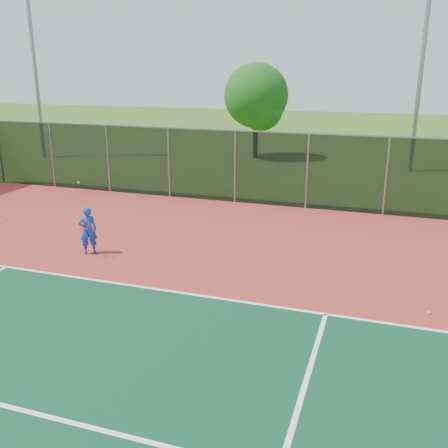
# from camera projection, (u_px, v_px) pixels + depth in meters

# --- Properties ---
(ground) EXTENTS (120.00, 120.00, 0.00)m
(ground) POSITION_uv_depth(u_px,v_px,m) (197.00, 371.00, 9.36)
(ground) COLOR #345718
(ground) RESTS_ON ground
(court_apron) EXTENTS (30.00, 20.00, 0.02)m
(court_apron) POSITION_uv_depth(u_px,v_px,m) (230.00, 322.00, 11.16)
(court_apron) COLOR #9C2F27
(court_apron) RESTS_ON ground
(fence_back) EXTENTS (30.00, 0.06, 3.03)m
(fence_back) POSITION_uv_depth(u_px,v_px,m) (307.00, 170.00, 19.75)
(fence_back) COLOR black
(fence_back) RESTS_ON court_apron
(tennis_player) EXTENTS (0.64, 0.72, 2.20)m
(tennis_player) POSITION_uv_depth(u_px,v_px,m) (88.00, 230.00, 15.06)
(tennis_player) COLOR blue
(tennis_player) RESTS_ON court_apron
(practice_ball_1) EXTENTS (0.07, 0.07, 0.07)m
(practice_ball_1) POSITION_uv_depth(u_px,v_px,m) (156.00, 207.00, 20.26)
(practice_ball_1) COLOR #C1E81B
(practice_ball_1) RESTS_ON court_apron
(practice_ball_2) EXTENTS (0.07, 0.07, 0.07)m
(practice_ball_2) POSITION_uv_depth(u_px,v_px,m) (429.00, 313.00, 11.47)
(practice_ball_2) COLOR #C1E81B
(practice_ball_2) RESTS_ON court_apron
(practice_ball_3) EXTENTS (0.07, 0.07, 0.07)m
(practice_ball_3) POSITION_uv_depth(u_px,v_px,m) (6.00, 219.00, 18.58)
(practice_ball_3) COLOR #C1E81B
(practice_ball_3) RESTS_ON court_apron
(floodlight_nw) EXTENTS (0.90, 0.40, 12.44)m
(floodlight_nw) POSITION_uv_depth(u_px,v_px,m) (32.00, 41.00, 29.90)
(floodlight_nw) COLOR gray
(floodlight_nw) RESTS_ON ground
(floodlight_n) EXTENTS (0.90, 0.40, 12.44)m
(floodlight_n) POSITION_uv_depth(u_px,v_px,m) (425.00, 36.00, 25.47)
(floodlight_n) COLOR gray
(floodlight_n) RESTS_ON ground
(tree_back_left) EXTENTS (3.95, 3.95, 5.80)m
(tree_back_left) POSITION_uv_depth(u_px,v_px,m) (257.00, 99.00, 30.52)
(tree_back_left) COLOR #362213
(tree_back_left) RESTS_ON ground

